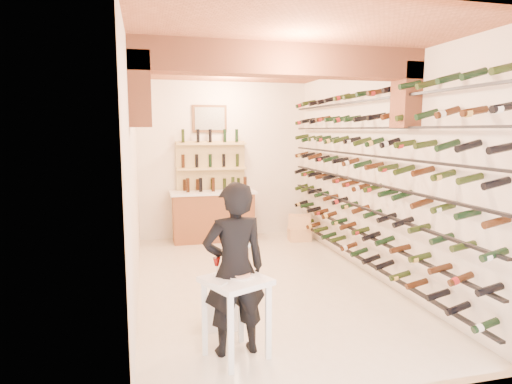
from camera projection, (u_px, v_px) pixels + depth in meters
ground at (261, 282)px, 6.51m from camera, size 6.00×6.00×0.00m
room_shell at (266, 128)px, 5.95m from camera, size 3.52×6.02×3.21m
wine_rack at (359, 175)px, 6.66m from camera, size 0.32×5.70×2.56m
back_counter at (213, 215)px, 8.91m from camera, size 1.70×0.62×1.29m
back_shelving at (211, 182)px, 9.05m from camera, size 1.40×0.31×2.73m
tasting_table at (236, 292)px, 4.28m from camera, size 0.73×0.73×0.97m
white_stool at (221, 307)px, 5.02m from camera, size 0.38×0.38×0.44m
person at (235, 269)px, 4.34m from camera, size 0.66×0.46×1.73m
chrome_barstool at (247, 260)px, 6.21m from camera, size 0.36×0.36×0.69m
crate_lower at (299, 234)px, 8.94m from camera, size 0.47×0.35×0.26m
crate_upper at (300, 222)px, 8.90m from camera, size 0.52×0.44×0.26m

